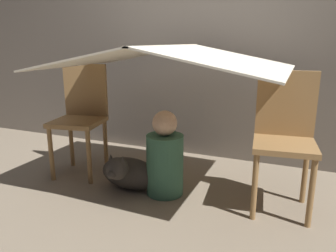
# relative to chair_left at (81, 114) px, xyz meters

# --- Properties ---
(ground_plane) EXTENTS (8.80, 8.80, 0.00)m
(ground_plane) POSITION_rel_chair_left_xyz_m (0.81, -0.29, -0.50)
(ground_plane) COLOR gray
(wall_back) EXTENTS (7.00, 0.05, 2.50)m
(wall_back) POSITION_rel_chair_left_xyz_m (0.81, 0.81, 0.75)
(wall_back) COLOR #6B6056
(wall_back) RESTS_ON ground_plane
(chair_left) EXTENTS (0.44, 0.44, 0.91)m
(chair_left) POSITION_rel_chair_left_xyz_m (0.00, 0.00, 0.00)
(chair_left) COLOR olive
(chair_left) RESTS_ON ground_plane
(chair_right) EXTENTS (0.42, 0.42, 0.91)m
(chair_right) POSITION_rel_chair_left_xyz_m (1.60, 0.00, 0.00)
(chair_right) COLOR olive
(chair_right) RESTS_ON ground_plane
(sheet_canopy) EXTENTS (1.60, 1.16, 0.17)m
(sheet_canopy) POSITION_rel_chair_left_xyz_m (0.81, -0.07, 0.48)
(sheet_canopy) COLOR silver
(person_front) EXTENTS (0.27, 0.27, 0.62)m
(person_front) POSITION_rel_chair_left_xyz_m (0.81, -0.13, -0.24)
(person_front) COLOR #38664C
(person_front) RESTS_ON ground_plane
(dog) EXTENTS (0.47, 0.38, 0.33)m
(dog) POSITION_rel_chair_left_xyz_m (0.54, -0.20, -0.36)
(dog) COLOR #332D28
(dog) RESTS_ON ground_plane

